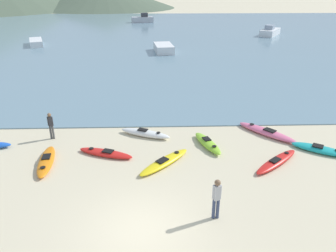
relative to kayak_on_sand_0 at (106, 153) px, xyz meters
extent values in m
plane|color=beige|center=(1.98, -5.37, -0.12)|extent=(400.00, 400.00, 0.00)
cube|color=slate|center=(1.98, 38.31, -0.09)|extent=(160.00, 70.00, 0.06)
ellipsoid|color=red|center=(0.00, 0.00, 0.00)|extent=(2.94, 1.63, 0.24)
cube|color=black|center=(0.13, -0.05, 0.14)|extent=(0.61, 0.52, 0.05)
cylinder|color=black|center=(-0.75, 0.28, 0.13)|extent=(0.23, 0.23, 0.02)
ellipsoid|color=#E5668C|center=(8.74, 2.08, 0.04)|extent=(2.91, 3.17, 0.33)
cube|color=black|center=(8.86, 1.94, 0.23)|extent=(0.72, 0.75, 0.05)
cylinder|color=black|center=(8.09, 2.82, 0.22)|extent=(0.25, 0.25, 0.02)
ellipsoid|color=teal|center=(10.86, -0.01, 0.02)|extent=(2.81, 2.15, 0.29)
cube|color=black|center=(10.74, 0.07, 0.19)|extent=(0.66, 0.63, 0.05)
ellipsoid|color=#8CCC2D|center=(5.22, 0.82, 0.04)|extent=(1.45, 2.69, 0.34)
cube|color=black|center=(5.18, 0.95, 0.24)|extent=(0.48, 0.56, 0.05)
cylinder|color=black|center=(5.46, 0.14, 0.22)|extent=(0.22, 0.22, 0.02)
ellipsoid|color=white|center=(1.91, 2.12, 0.05)|extent=(2.93, 1.71, 0.35)
cube|color=black|center=(1.78, 2.18, 0.25)|extent=(0.62, 0.52, 0.05)
cylinder|color=black|center=(2.65, 1.80, 0.24)|extent=(0.21, 0.21, 0.02)
ellipsoid|color=yellow|center=(2.92, -0.96, 0.01)|extent=(2.71, 2.84, 0.26)
cube|color=black|center=(2.81, -1.08, 0.16)|extent=(0.67, 0.68, 0.05)
cylinder|color=black|center=(3.53, -0.31, 0.15)|extent=(0.23, 0.23, 0.02)
ellipsoid|color=orange|center=(-2.70, -0.73, 0.01)|extent=(1.09, 3.06, 0.28)
cube|color=black|center=(-2.73, -0.58, 0.18)|extent=(0.45, 0.59, 0.05)
cylinder|color=black|center=(-2.59, -1.54, 0.16)|extent=(0.24, 0.24, 0.02)
ellipsoid|color=red|center=(8.25, -1.09, 0.00)|extent=(2.88, 2.61, 0.25)
cube|color=black|center=(8.12, -1.20, 0.15)|extent=(0.66, 0.64, 0.05)
cylinder|color=black|center=(8.93, -0.50, 0.13)|extent=(0.21, 0.21, 0.02)
cylinder|color=#384260|center=(4.62, -4.85, 0.29)|extent=(0.12, 0.12, 0.83)
cylinder|color=#384260|center=(4.77, -4.85, 0.29)|extent=(0.12, 0.12, 0.83)
cube|color=#B2B2B7|center=(4.69, -4.85, 1.00)|extent=(0.27, 0.25, 0.59)
cylinder|color=#B2B2B7|center=(4.57, -4.85, 1.01)|extent=(0.09, 0.09, 0.56)
cylinder|color=#B2B2B7|center=(4.82, -4.85, 1.01)|extent=(0.09, 0.09, 0.56)
sphere|color=brown|center=(4.69, -4.85, 1.41)|extent=(0.22, 0.22, 0.22)
cylinder|color=#4C4C4C|center=(-3.25, 1.98, 0.26)|extent=(0.11, 0.11, 0.76)
cylinder|color=#4C4C4C|center=(-3.12, 1.98, 0.26)|extent=(0.11, 0.11, 0.76)
cube|color=#2D2D33|center=(-3.18, 1.98, 0.90)|extent=(0.24, 0.26, 0.54)
cylinder|color=#2D2D33|center=(-3.30, 1.98, 0.92)|extent=(0.08, 0.08, 0.51)
cylinder|color=#2D2D33|center=(-3.07, 1.98, 0.92)|extent=(0.08, 0.08, 0.51)
sphere|color=brown|center=(-3.18, 1.98, 1.28)|extent=(0.21, 0.21, 0.21)
cube|color=#B2B2B7|center=(-0.28, 54.52, 0.47)|extent=(4.50, 2.44, 1.07)
cube|color=#333338|center=(0.13, 54.59, 1.38)|extent=(1.44, 1.23, 0.75)
cube|color=white|center=(-13.31, 29.92, 0.31)|extent=(2.88, 4.52, 0.76)
cube|color=white|center=(20.14, 37.24, 0.41)|extent=(4.29, 5.12, 0.94)
cube|color=#8C99A8|center=(19.87, 36.84, 1.21)|extent=(1.79, 1.86, 0.66)
cube|color=white|center=(3.41, 24.95, 0.39)|extent=(2.48, 4.20, 0.92)
camera|label=1|loc=(2.65, -14.40, 7.91)|focal=35.00mm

